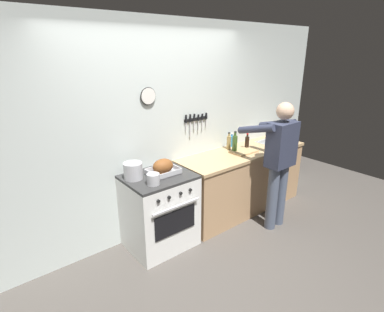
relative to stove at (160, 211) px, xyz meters
name	(u,v)px	position (x,y,z in m)	size (l,w,h in m)	color
ground_plane	(232,280)	(0.22, -0.99, -0.45)	(8.00, 8.00, 0.00)	#4C4742
wall_back	(156,132)	(0.22, 0.36, 0.85)	(6.00, 0.13, 2.60)	silver
counter_block	(242,179)	(1.43, 0.00, 0.01)	(2.03, 0.65, 0.90)	tan
stove	(160,211)	(0.00, 0.00, 0.00)	(0.76, 0.67, 0.90)	white
person_cook	(279,158)	(1.42, -0.59, 0.50)	(0.51, 0.63, 1.66)	#4C566B
roasting_pan	(163,167)	(0.07, 0.01, 0.53)	(0.35, 0.26, 0.18)	#B7B7BC
stock_pot	(133,171)	(-0.25, 0.11, 0.54)	(0.21, 0.21, 0.18)	#B7B7BC
saucepan	(153,179)	(-0.16, -0.16, 0.51)	(0.14, 0.14, 0.12)	#B7B7BC
cutting_board	(244,151)	(1.38, -0.04, 0.46)	(0.36, 0.24, 0.02)	tan
bottle_vinegar	(229,142)	(1.32, 0.19, 0.55)	(0.06, 0.06, 0.24)	#997F4C
bottle_dish_soap	(232,141)	(1.43, 0.25, 0.53)	(0.06, 0.06, 0.20)	#338CCC
bottle_olive_oil	(235,143)	(1.28, 0.05, 0.57)	(0.07, 0.07, 0.29)	#385623
bottle_soy_sauce	(247,142)	(1.54, 0.05, 0.54)	(0.06, 0.06, 0.22)	black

